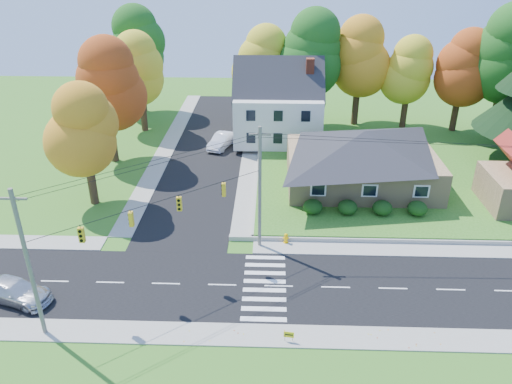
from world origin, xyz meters
TOP-DOWN VIEW (x-y plane):
  - ground at (0.00, 0.00)m, footprint 120.00×120.00m
  - road_main at (0.00, 0.00)m, footprint 90.00×8.00m
  - road_cross at (-8.00, 26.00)m, footprint 8.00×44.00m
  - sidewalk_north at (0.00, 5.00)m, footprint 90.00×2.00m
  - sidewalk_south at (0.00, -5.00)m, footprint 90.00×2.00m
  - lawn at (13.00, 21.00)m, footprint 30.00×30.00m
  - ranch_house at (8.00, 16.00)m, footprint 14.60×10.60m
  - colonial_house at (0.04, 28.00)m, footprint 10.40×8.40m
  - hedge_row at (7.50, 9.80)m, footprint 10.70×1.70m
  - traffic_infrastructure at (-0.15, 1.35)m, footprint 38.10×10.66m
  - tree_lot_0 at (-2.00, 34.00)m, footprint 6.72×6.72m
  - tree_lot_1 at (4.00, 33.00)m, footprint 7.84×7.84m
  - tree_lot_2 at (10.00, 34.00)m, footprint 7.28×7.28m
  - tree_lot_3 at (16.00, 33.00)m, footprint 6.16×6.16m
  - tree_lot_4 at (22.00, 32.00)m, footprint 6.72×6.72m
  - tree_lot_5 at (26.00, 30.00)m, footprint 8.40×8.40m
  - tree_west_0 at (-17.00, 12.00)m, footprint 6.16×6.16m
  - tree_west_1 at (-18.00, 22.00)m, footprint 7.28×7.28m
  - tree_west_2 at (-17.00, 32.00)m, footprint 6.72×6.72m
  - tree_west_3 at (-19.00, 40.00)m, footprint 7.84×7.84m
  - silver_sedan at (-17.72, -2.10)m, footprint 5.56×3.55m
  - white_car at (-6.55, 26.28)m, footprint 3.21×5.27m
  - fire_hydrant at (0.60, 5.62)m, footprint 0.51×0.40m
  - yard_sign at (0.57, -5.46)m, footprint 0.63×0.12m

SIDE VIEW (x-z plane):
  - ground at x=0.00m, z-range 0.00..0.00m
  - road_main at x=0.00m, z-range 0.00..0.02m
  - road_cross at x=-8.00m, z-range 0.00..0.02m
  - sidewalk_north at x=0.00m, z-range 0.00..0.08m
  - sidewalk_south at x=0.00m, z-range 0.00..0.08m
  - lawn at x=13.00m, z-range 0.00..0.50m
  - fire_hydrant at x=0.60m, z-range -0.02..0.89m
  - yard_sign at x=0.57m, z-range 0.17..0.96m
  - silver_sedan at x=-17.72m, z-range 0.02..1.52m
  - white_car at x=-6.55m, z-range 0.02..1.66m
  - hedge_row at x=7.50m, z-range 0.50..1.77m
  - ranch_house at x=8.00m, z-range 0.57..5.97m
  - colonial_house at x=0.04m, z-range -0.22..9.38m
  - traffic_infrastructure at x=-0.15m, z-range 0.15..10.15m
  - tree_west_0 at x=-17.00m, z-range 1.42..12.89m
  - tree_lot_3 at x=16.00m, z-range 1.92..13.39m
  - tree_west_2 at x=-17.00m, z-range 1.55..14.06m
  - tree_lot_0 at x=-2.00m, z-range 2.05..14.56m
  - tree_lot_4 at x=22.00m, z-range 2.05..14.56m
  - tree_west_1 at x=-18.00m, z-range 1.68..15.24m
  - tree_lot_2 at x=10.00m, z-range 2.18..15.74m
  - tree_west_3 at x=-19.00m, z-range 1.81..16.41m
  - tree_lot_1 at x=4.00m, z-range 2.31..16.91m
  - tree_lot_5 at x=26.00m, z-range 2.45..18.09m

